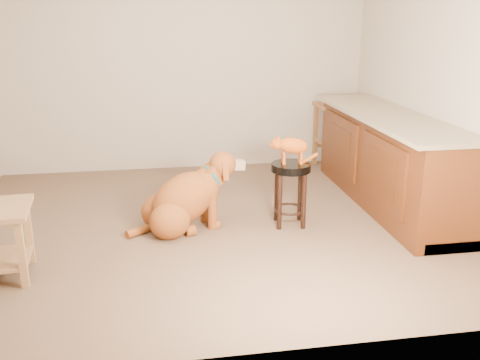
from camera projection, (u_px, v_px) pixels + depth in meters
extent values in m
cube|color=brown|center=(202.00, 226.00, 4.99)|extent=(4.50, 4.00, 0.01)
cube|color=#B7A793|center=(183.00, 64.00, 6.47)|extent=(4.50, 0.04, 2.60)
cube|color=#B7A793|center=(234.00, 138.00, 2.71)|extent=(4.50, 0.04, 2.60)
cube|color=#B7A793|center=(441.00, 80.00, 4.95)|extent=(0.04, 4.00, 2.60)
cube|color=#4F250E|center=(389.00, 161.00, 5.44)|extent=(0.60, 2.50, 0.90)
cube|color=gray|center=(390.00, 116.00, 5.29)|extent=(0.70, 2.56, 0.04)
cube|color=black|center=(389.00, 198.00, 5.57)|extent=(0.52, 2.50, 0.10)
cube|color=#4F250E|center=(383.00, 174.00, 4.86)|extent=(0.02, 0.90, 0.62)
cube|color=#4F250E|center=(341.00, 145.00, 5.89)|extent=(0.02, 0.90, 0.62)
cube|color=#411D0B|center=(381.00, 174.00, 4.86)|extent=(0.02, 0.60, 0.40)
cube|color=#411D0B|center=(340.00, 145.00, 5.89)|extent=(0.02, 0.60, 0.40)
cylinder|color=black|center=(300.00, 194.00, 5.06)|extent=(0.04, 0.04, 0.52)
cylinder|color=black|center=(277.00, 194.00, 5.05)|extent=(0.04, 0.04, 0.52)
cylinder|color=black|center=(304.00, 202.00, 4.85)|extent=(0.04, 0.04, 0.52)
cylinder|color=black|center=(280.00, 202.00, 4.83)|extent=(0.04, 0.04, 0.52)
torus|color=black|center=(290.00, 209.00, 4.98)|extent=(0.34, 0.34, 0.02)
cylinder|color=black|center=(291.00, 167.00, 4.86)|extent=(0.36, 0.36, 0.07)
cube|color=brown|center=(341.00, 134.00, 6.96)|extent=(0.05, 0.05, 0.77)
cube|color=brown|center=(315.00, 135.00, 6.88)|extent=(0.05, 0.05, 0.77)
cube|color=brown|center=(352.00, 140.00, 6.64)|extent=(0.05, 0.05, 0.77)
cube|color=brown|center=(326.00, 141.00, 6.56)|extent=(0.05, 0.05, 0.77)
cube|color=brown|center=(335.00, 105.00, 6.64)|extent=(0.47, 0.47, 0.04)
cube|color=#9A6F47|center=(29.00, 232.00, 4.19)|extent=(0.06, 0.06, 0.52)
cube|color=#9A6F47|center=(22.00, 254.00, 3.81)|extent=(0.06, 0.06, 0.52)
ellipsoid|color=brown|center=(161.00, 211.00, 4.91)|extent=(0.43, 0.39, 0.33)
ellipsoid|color=brown|center=(170.00, 221.00, 4.68)|extent=(0.43, 0.39, 0.33)
cylinder|color=brown|center=(179.00, 219.00, 5.04)|extent=(0.11, 0.12, 0.10)
cylinder|color=brown|center=(190.00, 231.00, 4.77)|extent=(0.11, 0.12, 0.10)
ellipsoid|color=brown|center=(184.00, 199.00, 4.83)|extent=(0.84, 0.58, 0.68)
ellipsoid|color=brown|center=(204.00, 187.00, 4.88)|extent=(0.35, 0.38, 0.34)
cylinder|color=brown|center=(205.00, 202.00, 5.03)|extent=(0.11, 0.11, 0.40)
cylinder|color=brown|center=(212.00, 208.00, 4.87)|extent=(0.11, 0.11, 0.40)
sphere|color=brown|center=(208.00, 218.00, 5.10)|extent=(0.10, 0.10, 0.10)
sphere|color=brown|center=(216.00, 225.00, 4.93)|extent=(0.10, 0.10, 0.10)
cylinder|color=brown|center=(212.00, 175.00, 4.88)|extent=(0.29, 0.24, 0.25)
ellipsoid|color=brown|center=(223.00, 164.00, 4.89)|extent=(0.30, 0.29, 0.24)
cube|color=tan|center=(236.00, 165.00, 4.95)|extent=(0.18, 0.13, 0.11)
sphere|color=black|center=(244.00, 163.00, 4.98)|extent=(0.06, 0.06, 0.06)
cube|color=brown|center=(216.00, 165.00, 4.99)|extent=(0.07, 0.07, 0.18)
cube|color=brown|center=(225.00, 171.00, 4.80)|extent=(0.07, 0.07, 0.18)
torus|color=#0E6672|center=(212.00, 176.00, 4.88)|extent=(0.19, 0.25, 0.21)
cylinder|color=#D8BF4C|center=(217.00, 183.00, 4.93)|extent=(0.02, 0.05, 0.05)
cylinder|color=brown|center=(142.00, 230.00, 4.79)|extent=(0.30, 0.24, 0.07)
ellipsoid|color=#A34310|center=(293.00, 146.00, 4.80)|extent=(0.30, 0.17, 0.18)
cylinder|color=#A34310|center=(283.00, 157.00, 4.86)|extent=(0.03, 0.03, 0.11)
sphere|color=#A34310|center=(283.00, 161.00, 4.87)|extent=(0.04, 0.04, 0.04)
cylinder|color=#A34310|center=(284.00, 159.00, 4.79)|extent=(0.03, 0.03, 0.11)
sphere|color=#A34310|center=(284.00, 163.00, 4.80)|extent=(0.04, 0.04, 0.04)
cylinder|color=#A34310|center=(300.00, 156.00, 4.87)|extent=(0.03, 0.03, 0.11)
sphere|color=#A34310|center=(300.00, 161.00, 4.88)|extent=(0.04, 0.04, 0.04)
cylinder|color=#A34310|center=(301.00, 159.00, 4.80)|extent=(0.03, 0.03, 0.11)
sphere|color=#A34310|center=(301.00, 163.00, 4.81)|extent=(0.04, 0.04, 0.04)
sphere|color=#A34310|center=(277.00, 144.00, 4.78)|extent=(0.10, 0.10, 0.10)
sphere|color=#A34310|center=(272.00, 145.00, 4.78)|extent=(0.04, 0.04, 0.04)
sphere|color=brown|center=(270.00, 145.00, 4.78)|extent=(0.02, 0.02, 0.02)
cone|color=#A34310|center=(277.00, 137.00, 4.80)|extent=(0.05, 0.05, 0.05)
cone|color=#C66B60|center=(277.00, 137.00, 4.80)|extent=(0.03, 0.03, 0.03)
cone|color=#A34310|center=(278.00, 139.00, 4.74)|extent=(0.05, 0.05, 0.05)
cone|color=#C66B60|center=(278.00, 139.00, 4.74)|extent=(0.03, 0.03, 0.03)
cylinder|color=#A34310|center=(308.00, 159.00, 4.88)|extent=(0.22, 0.10, 0.10)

